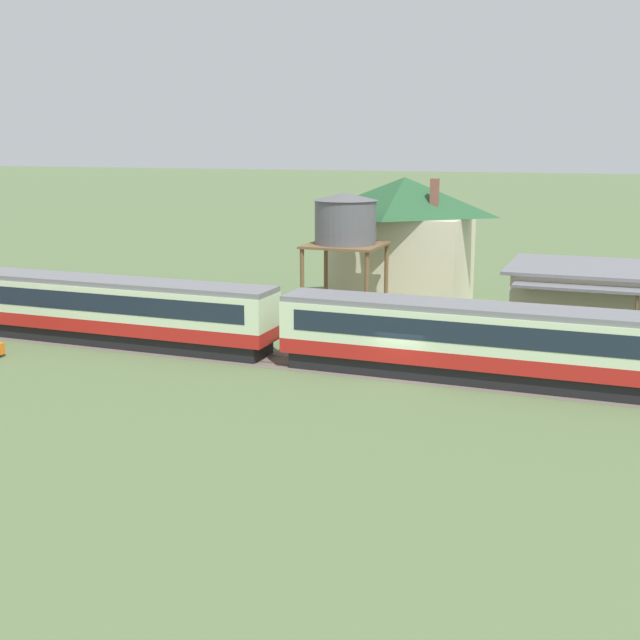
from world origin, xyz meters
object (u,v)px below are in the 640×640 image
(passenger_train, at_px, (285,322))
(station_house_dark_green_roof, at_px, (404,239))
(station_building, at_px, (635,305))
(water_tower, at_px, (346,221))

(passenger_train, relative_size, station_house_dark_green_roof, 8.81)
(passenger_train, xyz_separation_m, station_house_dark_green_roof, (1.78, 18.42, 2.69))
(station_building, height_order, station_house_dark_green_roof, station_house_dark_green_roof)
(passenger_train, height_order, station_house_dark_green_roof, station_house_dark_green_roof)
(station_house_dark_green_roof, distance_m, water_tower, 8.08)
(passenger_train, bearing_deg, station_building, 31.96)
(station_building, xyz_separation_m, water_tower, (-18.37, -0.51, 4.48))
(station_house_dark_green_roof, height_order, water_tower, station_house_dark_green_roof)
(passenger_train, relative_size, station_building, 5.92)
(passenger_train, distance_m, station_building, 21.41)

